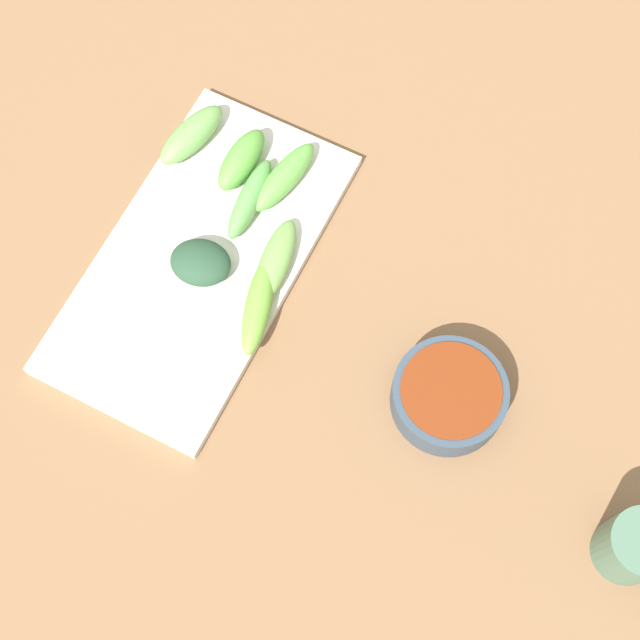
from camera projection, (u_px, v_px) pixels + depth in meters
name	position (u px, v px, depth m)	size (l,w,h in m)	color
tabletop	(293.00, 311.00, 0.91)	(2.10, 2.10, 0.02)	#866042
sauce_bowl	(449.00, 395.00, 0.85)	(0.10, 0.10, 0.04)	#354657
serving_plate	(200.00, 263.00, 0.91)	(0.18, 0.34, 0.01)	silver
broccoli_stalk_0	(275.00, 262.00, 0.90)	(0.03, 0.09, 0.02)	#77AA53
broccoli_stalk_1	(284.00, 177.00, 0.93)	(0.03, 0.09, 0.02)	#66B24A
broccoli_leafy_2	(201.00, 263.00, 0.89)	(0.06, 0.05, 0.03)	#294A33
broccoli_stalk_3	(258.00, 306.00, 0.88)	(0.02, 0.10, 0.02)	#73B440
broccoli_stalk_4	(241.00, 160.00, 0.93)	(0.03, 0.07, 0.03)	#61AD43
broccoli_stalk_5	(250.00, 199.00, 0.92)	(0.02, 0.09, 0.02)	#62A853
broccoli_stalk_6	(192.00, 135.00, 0.94)	(0.03, 0.08, 0.03)	#73AB58
tea_cup	(634.00, 547.00, 0.79)	(0.06, 0.06, 0.06)	#4E725C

